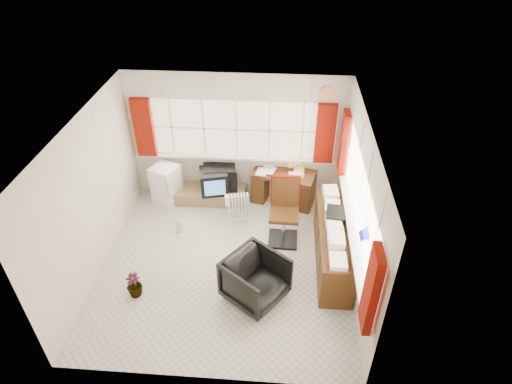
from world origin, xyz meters
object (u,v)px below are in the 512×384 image
at_px(credenza, 333,243).
at_px(tv_bench, 209,195).
at_px(desk_lamp, 303,165).
at_px(office_chair, 256,279).
at_px(desk, 283,185).
at_px(radiator, 239,210).
at_px(crt_tv, 214,181).
at_px(mini_fridge, 166,184).
at_px(task_chair, 284,207).

height_order(credenza, tv_bench, credenza).
relative_size(desk_lamp, office_chair, 0.47).
bearing_deg(desk, radiator, -141.62).
xyz_separation_m(desk_lamp, radiator, (-1.14, -0.50, -0.71)).
distance_m(crt_tv, mini_fridge, 0.93).
xyz_separation_m(desk, task_chair, (0.03, -1.02, 0.26)).
relative_size(desk, credenza, 0.64).
bearing_deg(desk, crt_tv, -175.31).
bearing_deg(office_chair, credenza, -17.87).
relative_size(desk_lamp, radiator, 0.68).
distance_m(desk, task_chair, 1.05).
bearing_deg(desk, desk_lamp, -22.72).
distance_m(desk_lamp, crt_tv, 1.73).
xyz_separation_m(desk, office_chair, (-0.36, -2.44, -0.00)).
relative_size(task_chair, mini_fridge, 1.55).
relative_size(task_chair, radiator, 2.11).
relative_size(office_chair, credenza, 0.41).
bearing_deg(task_chair, tv_bench, 147.55).
bearing_deg(desk_lamp, task_chair, -109.38).
bearing_deg(credenza, mini_fridge, 154.66).
height_order(crt_tv, mini_fridge, mini_fridge).
height_order(office_chair, mini_fridge, mini_fridge).
height_order(desk, radiator, desk).
distance_m(desk_lamp, office_chair, 2.46).
relative_size(task_chair, office_chair, 1.47).
xyz_separation_m(task_chair, credenza, (0.80, -0.58, -0.24)).
xyz_separation_m(office_chair, credenza, (1.19, 0.84, 0.03)).
bearing_deg(task_chair, mini_fridge, 158.92).
bearing_deg(mini_fridge, office_chair, -50.41).
xyz_separation_m(desk_lamp, office_chair, (-0.69, -2.30, -0.57)).
bearing_deg(crt_tv, mini_fridge, -178.18).
bearing_deg(mini_fridge, crt_tv, 1.82).
bearing_deg(credenza, desk_lamp, 108.71).
relative_size(radiator, credenza, 0.28).
bearing_deg(desk_lamp, desk, 157.28).
distance_m(office_chair, crt_tv, 2.53).
xyz_separation_m(office_chair, crt_tv, (-0.97, 2.33, 0.11)).
bearing_deg(office_chair, radiator, 50.92).
bearing_deg(desk, office_chair, -98.30).
bearing_deg(credenza, task_chair, 144.08).
distance_m(radiator, crt_tv, 0.78).
height_order(tv_bench, mini_fridge, mini_fridge).
bearing_deg(desk_lamp, credenza, -71.29).
bearing_deg(radiator, task_chair, -24.65).
xyz_separation_m(credenza, mini_fridge, (-3.09, 1.46, -0.01)).
xyz_separation_m(task_chair, office_chair, (-0.38, -1.42, -0.26)).
distance_m(office_chair, tv_bench, 2.61).
relative_size(task_chair, tv_bench, 0.85).
distance_m(credenza, tv_bench, 2.75).
bearing_deg(credenza, radiator, 149.49).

